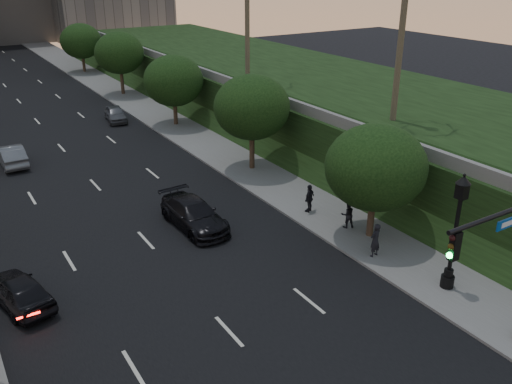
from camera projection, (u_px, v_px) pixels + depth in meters
road_surface at (68, 155)px, 41.15m from camera, size 16.00×140.00×0.02m
sidewalk_right at (190, 133)px, 46.11m from camera, size 4.50×140.00×0.15m
embankment at (315, 98)px, 49.50m from camera, size 18.00×90.00×4.00m
parapet_wall at (234, 83)px, 44.44m from camera, size 0.35×90.00×0.70m
tree_right_a at (376, 167)px, 27.43m from camera, size 5.20×5.20×6.24m
tree_right_b at (252, 107)px, 36.58m from camera, size 5.20×5.20×6.74m
tree_right_c at (173, 81)px, 46.91m from camera, size 5.20×5.20×6.24m
tree_right_d at (119, 53)px, 57.62m from camera, size 5.20×5.20×6.74m
tree_right_e at (81, 41)px, 69.50m from camera, size 5.20×5.20×6.24m
street_lamp at (454, 238)px, 23.44m from camera, size 0.64×0.64×5.62m
sedan_near_left at (19, 291)px, 23.08m from camera, size 2.68×4.56×1.46m
sedan_mid_left at (11, 155)px, 38.95m from camera, size 1.64×4.57×1.50m
sedan_near_right at (194, 214)px, 29.88m from camera, size 2.36×5.41×1.55m
sedan_far_right at (115, 114)px, 49.51m from camera, size 2.24×4.28×1.39m
pedestrian_a at (375, 240)px, 26.59m from camera, size 0.70×0.51×1.76m
pedestrian_b at (348, 214)px, 29.52m from camera, size 0.91×0.81×1.54m
pedestrian_c at (310, 198)px, 31.36m from camera, size 1.06×0.80×1.68m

